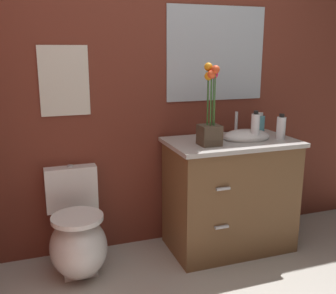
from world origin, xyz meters
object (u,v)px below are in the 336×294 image
soap_bottle (260,126)px  wall_mirror (216,54)px  hand_wash_bottle (281,128)px  wall_poster (64,81)px  toilet (77,238)px  lotion_bottle (255,127)px  flower_vase (210,118)px  vanity_cabinet (230,193)px

soap_bottle → wall_mirror: bearing=137.7°
hand_wash_bottle → wall_poster: 1.58m
toilet → lotion_bottle: (1.27, -0.11, 0.70)m
flower_vase → wall_poster: size_ratio=1.18×
flower_vase → soap_bottle: 0.52m
toilet → soap_bottle: soap_bottle is taller
soap_bottle → toilet: bearing=-178.9°
toilet → wall_poster: bearing=90.0°
vanity_cabinet → toilet: bearing=178.7°
flower_vase → toilet: bearing=173.1°
toilet → vanity_cabinet: bearing=-1.3°
soap_bottle → lotion_bottle: 0.18m
wall_mirror → soap_bottle: bearing=-42.3°
toilet → lotion_bottle: bearing=-4.8°
toilet → soap_bottle: size_ratio=3.83×
lotion_bottle → wall_poster: (-1.27, 0.37, 0.33)m
soap_bottle → wall_poster: wall_poster is taller
vanity_cabinet → flower_vase: 0.65m
flower_vase → hand_wash_bottle: bearing=0.3°
lotion_bottle → wall_poster: 1.37m
hand_wash_bottle → wall_poster: (-1.49, 0.38, 0.35)m
vanity_cabinet → hand_wash_bottle: bearing=-13.0°
toilet → vanity_cabinet: vanity_cabinet is taller
lotion_bottle → wall_poster: bearing=163.6°
vanity_cabinet → wall_mirror: (-0.00, 0.29, 1.02)m
flower_vase → hand_wash_bottle: size_ratio=2.99×
flower_vase → vanity_cabinet: bearing=20.8°
vanity_cabinet → wall_mirror: wall_mirror is taller
wall_poster → hand_wash_bottle: bearing=-14.2°
toilet → wall_mirror: wall_mirror is taller
toilet → lotion_bottle: lotion_bottle is taller
vanity_cabinet → lotion_bottle: (0.14, -0.08, 0.51)m
vanity_cabinet → lotion_bottle: bearing=-30.6°
toilet → wall_poster: 1.07m
wall_poster → vanity_cabinet: bearing=-14.5°
toilet → wall_mirror: size_ratio=0.86×
soap_bottle → hand_wash_bottle: size_ratio=0.97×
lotion_bottle → toilet: bearing=175.2°
hand_wash_bottle → wall_mirror: bearing=133.5°
toilet → flower_vase: bearing=-6.9°
vanity_cabinet → hand_wash_bottle: hand_wash_bottle is taller
vanity_cabinet → hand_wash_bottle: 0.61m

